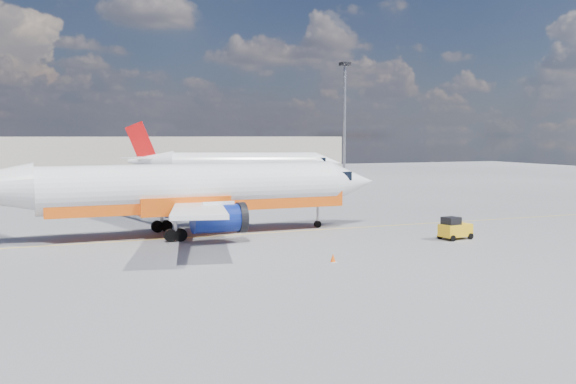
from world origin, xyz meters
name	(u,v)px	position (x,y,z in m)	size (l,w,h in m)	color
ground	(270,239)	(0.00, 0.00, 0.00)	(240.00, 240.00, 0.00)	#5B5B60
taxi_line	(258,233)	(0.00, 3.00, 0.01)	(70.00, 0.15, 0.01)	yellow
terminal_main	(160,158)	(5.00, 75.00, 4.00)	(70.00, 14.00, 8.00)	#B4AC9B
main_jet	(181,190)	(-6.33, 4.07, 3.77)	(37.34, 29.56, 11.32)	white
second_jet	(238,165)	(13.22, 51.47, 3.52)	(34.65, 26.26, 10.55)	white
gse_tug	(455,229)	(13.52, -5.67, 0.86)	(2.74, 1.96, 1.81)	black
traffic_cone	(333,258)	(0.51, -10.51, 0.28)	(0.40, 0.40, 0.56)	white
floodlight_mast	(345,114)	(26.03, 38.90, 11.44)	(1.39, 1.39, 19.08)	#92929A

